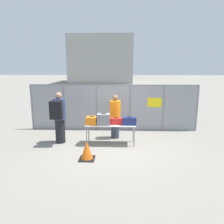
% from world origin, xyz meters
% --- Properties ---
extents(ground_plane, '(120.00, 120.00, 0.00)m').
position_xyz_m(ground_plane, '(0.00, 0.00, 0.00)').
color(ground_plane, gray).
extents(fence_section, '(7.26, 0.07, 2.00)m').
position_xyz_m(fence_section, '(0.01, 1.93, 1.05)').
color(fence_section, gray).
rests_on(fence_section, ground_plane).
extents(inspection_table, '(1.78, 0.63, 0.74)m').
position_xyz_m(inspection_table, '(-0.04, 0.16, 0.67)').
color(inspection_table, silver).
rests_on(inspection_table, ground_plane).
extents(suitcase_orange, '(0.42, 0.39, 0.30)m').
position_xyz_m(suitcase_orange, '(-0.70, 0.10, 0.87)').
color(suitcase_orange, orange).
rests_on(suitcase_orange, inspection_table).
extents(suitcase_grey, '(0.47, 0.35, 0.42)m').
position_xyz_m(suitcase_grey, '(-0.29, 0.07, 0.93)').
color(suitcase_grey, slate).
rests_on(suitcase_grey, inspection_table).
extents(suitcase_red, '(0.52, 0.27, 0.25)m').
position_xyz_m(suitcase_red, '(0.15, 0.16, 0.85)').
color(suitcase_red, red).
rests_on(suitcase_red, inspection_table).
extents(suitcase_navy, '(0.49, 0.24, 0.30)m').
position_xyz_m(suitcase_navy, '(0.62, 0.08, 0.88)').
color(suitcase_navy, navy).
rests_on(suitcase_navy, inspection_table).
extents(traveler_hooded, '(0.46, 0.72, 1.86)m').
position_xyz_m(traveler_hooded, '(-1.89, 0.16, 1.03)').
color(traveler_hooded, black).
rests_on(traveler_hooded, ground_plane).
extents(security_worker_near, '(0.42, 0.42, 1.69)m').
position_xyz_m(security_worker_near, '(0.11, 0.84, 0.87)').
color(security_worker_near, '#383D4C').
rests_on(security_worker_near, ground_plane).
extents(utility_trailer, '(4.21, 2.18, 0.67)m').
position_xyz_m(utility_trailer, '(2.25, 4.69, 0.39)').
color(utility_trailer, silver).
rests_on(utility_trailer, ground_plane).
extents(distant_hangar, '(10.16, 8.70, 7.52)m').
position_xyz_m(distant_hangar, '(-2.90, 30.66, 3.76)').
color(distant_hangar, '#999993').
rests_on(distant_hangar, ground_plane).
extents(traffic_cone, '(0.47, 0.47, 0.59)m').
position_xyz_m(traffic_cone, '(-0.69, -1.22, 0.27)').
color(traffic_cone, black).
rests_on(traffic_cone, ground_plane).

